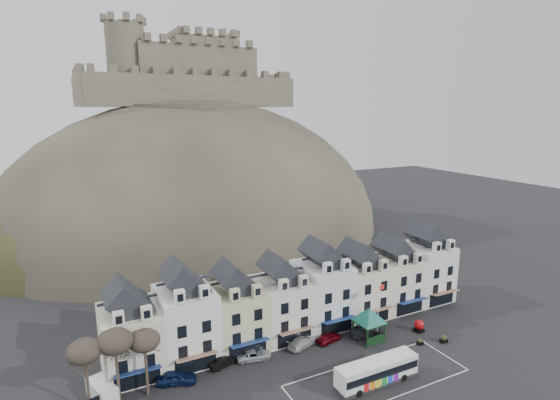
# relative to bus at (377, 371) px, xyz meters

# --- Properties ---
(ground) EXTENTS (300.00, 300.00, 0.00)m
(ground) POSITION_rel_bus_xyz_m (-1.20, -0.50, -1.63)
(ground) COLOR black
(ground) RESTS_ON ground
(coach_bay_markings) EXTENTS (22.00, 7.50, 0.01)m
(coach_bay_markings) POSITION_rel_bus_xyz_m (0.80, 0.75, -1.63)
(coach_bay_markings) COLOR silver
(coach_bay_markings) RESTS_ON ground
(townhouse_terrace) EXTENTS (54.40, 9.35, 11.80)m
(townhouse_terrace) POSITION_rel_bus_xyz_m (-1.05, 15.47, 3.67)
(townhouse_terrace) COLOR silver
(townhouse_terrace) RESTS_ON ground
(castle_hill) EXTENTS (100.00, 76.00, 68.00)m
(castle_hill) POSITION_rel_bus_xyz_m (0.06, 68.45, -1.52)
(castle_hill) COLOR #322C26
(castle_hill) RESTS_ON ground
(castle) EXTENTS (50.20, 22.20, 22.00)m
(castle) POSITION_rel_bus_xyz_m (-0.69, 75.43, 38.57)
(castle) COLOR brown
(castle) RESTS_ON ground
(tree_left_far) EXTENTS (3.61, 3.61, 8.24)m
(tree_left_far) POSITION_rel_bus_xyz_m (-30.20, 10.00, 5.27)
(tree_left_far) COLOR #382F24
(tree_left_far) RESTS_ON ground
(tree_left_mid) EXTENTS (3.78, 3.78, 8.64)m
(tree_left_mid) POSITION_rel_bus_xyz_m (-27.20, 10.00, 5.62)
(tree_left_mid) COLOR #382F24
(tree_left_mid) RESTS_ON ground
(tree_left_near) EXTENTS (3.43, 3.43, 7.84)m
(tree_left_near) POSITION_rel_bus_xyz_m (-24.20, 10.00, 4.93)
(tree_left_near) COLOR #382F24
(tree_left_near) RESTS_ON ground
(bus) EXTENTS (10.44, 2.49, 2.94)m
(bus) POSITION_rel_bus_xyz_m (0.00, 0.00, 0.00)
(bus) COLOR #262628
(bus) RESTS_ON ground
(bus_shelter) EXTENTS (7.42, 7.42, 4.71)m
(bus_shelter) POSITION_rel_bus_xyz_m (5.41, 8.40, 2.03)
(bus_shelter) COLOR black
(bus_shelter) RESTS_ON ground
(red_buoy) EXTENTS (1.42, 1.42, 1.76)m
(red_buoy) POSITION_rel_bus_xyz_m (13.30, 6.88, -0.73)
(red_buoy) COLOR black
(red_buoy) RESTS_ON ground
(flagpole) EXTENTS (1.13, 0.34, 7.96)m
(flagpole) POSITION_rel_bus_xyz_m (6.91, 8.27, 2.92)
(flagpole) COLOR silver
(flagpole) RESTS_ON ground
(white_van) EXTENTS (3.18, 4.72, 1.98)m
(white_van) POSITION_rel_bus_xyz_m (-28.81, 11.38, -0.63)
(white_van) COLOR silver
(white_van) RESTS_ON ground
(planter_west) EXTENTS (0.98, 0.69, 0.89)m
(planter_west) POSITION_rel_bus_xyz_m (10.80, 4.08, -1.20)
(planter_west) COLOR black
(planter_west) RESTS_ON ground
(planter_east) EXTENTS (1.13, 0.75, 1.07)m
(planter_east) POSITION_rel_bus_xyz_m (14.13, 3.04, -1.11)
(planter_east) COLOR black
(planter_east) RESTS_ON ground
(car_navy) EXTENTS (4.91, 3.28, 1.55)m
(car_navy) POSITION_rel_bus_xyz_m (-20.82, 10.49, -0.85)
(car_navy) COLOR #0D1A42
(car_navy) RESTS_ON ground
(car_black) EXTENTS (4.33, 2.57, 1.35)m
(car_black) POSITION_rel_bus_xyz_m (-14.64, 11.48, -0.95)
(car_black) COLOR black
(car_black) RESTS_ON ground
(car_silver) EXTENTS (4.75, 2.89, 1.25)m
(car_silver) POSITION_rel_bus_xyz_m (-10.80, 11.06, -1.00)
(car_silver) COLOR #B8BCC0
(car_silver) RESTS_ON ground
(car_white) EXTENTS (5.19, 3.48, 1.40)m
(car_white) POSITION_rel_bus_xyz_m (-3.64, 10.94, -0.93)
(car_white) COLOR #BCBCBC
(car_white) RESTS_ON ground
(car_maroon) EXTENTS (4.07, 2.29, 1.31)m
(car_maroon) POSITION_rel_bus_xyz_m (0.09, 10.30, -0.97)
(car_maroon) COLOR #59050D
(car_maroon) RESTS_ON ground
(car_charcoal) EXTENTS (5.05, 2.78, 1.58)m
(car_charcoal) POSITION_rel_bus_xyz_m (5.65, 9.00, -0.84)
(car_charcoal) COLOR black
(car_charcoal) RESTS_ON ground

